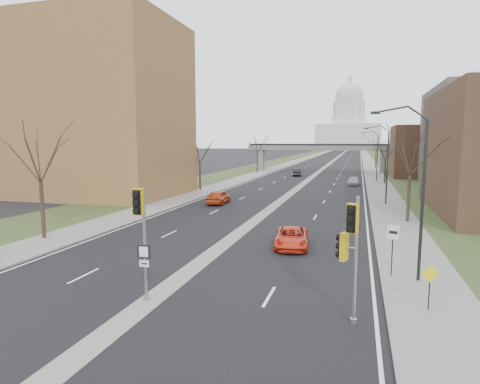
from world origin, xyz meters
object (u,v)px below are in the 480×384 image
at_px(signal_pole_right, 350,241).
at_px(car_right_near, 292,237).
at_px(car_left_far, 297,172).
at_px(speed_limit_sign, 393,241).
at_px(warning_sign, 430,281).
at_px(car_left_near, 219,197).
at_px(car_right_mid, 353,181).
at_px(signal_pole_median, 141,223).

relative_size(signal_pole_right, car_right_near, 1.08).
bearing_deg(car_left_far, car_right_near, 91.08).
bearing_deg(car_right_near, signal_pole_right, -77.19).
height_order(signal_pole_right, speed_limit_sign, signal_pole_right).
height_order(warning_sign, car_right_near, warning_sign).
distance_m(signal_pole_right, car_left_near, 30.99).
height_order(car_left_far, car_right_mid, car_left_far).
distance_m(signal_pole_median, car_left_near, 28.32).
height_order(car_right_near, car_right_mid, car_right_near).
relative_size(signal_pole_right, car_left_far, 1.11).
relative_size(signal_pole_median, car_right_near, 1.10).
bearing_deg(car_right_mid, car_left_near, -118.81).
height_order(speed_limit_sign, car_right_near, speed_limit_sign).
bearing_deg(warning_sign, speed_limit_sign, 81.80).
bearing_deg(car_left_near, signal_pole_median, 100.46).
bearing_deg(signal_pole_right, car_right_mid, 111.36).
xyz_separation_m(speed_limit_sign, car_right_mid, (-2.50, 45.06, -1.32)).
distance_m(car_left_near, car_left_far, 38.80).
height_order(signal_pole_median, signal_pole_right, signal_pole_median).
relative_size(signal_pole_right, car_left_near, 1.08).
bearing_deg(car_left_near, car_right_mid, -123.11).
relative_size(signal_pole_median, warning_sign, 2.67).
height_order(speed_limit_sign, car_left_far, speed_limit_sign).
height_order(signal_pole_median, car_right_near, signal_pole_median).
height_order(signal_pole_median, warning_sign, signal_pole_median).
bearing_deg(car_right_near, car_right_mid, 77.83).
height_order(warning_sign, car_right_mid, warning_sign).
distance_m(signal_pole_median, car_right_mid, 52.42).
xyz_separation_m(car_left_near, car_left_far, (3.21, 38.66, -0.05)).
height_order(signal_pole_median, car_right_mid, signal_pole_median).
bearing_deg(car_left_far, warning_sign, 96.21).
bearing_deg(car_left_far, car_right_mid, 120.89).
xyz_separation_m(warning_sign, car_right_near, (-7.14, 8.71, -0.72)).
bearing_deg(speed_limit_sign, car_left_near, 144.56).
height_order(signal_pole_right, car_right_near, signal_pole_right).
xyz_separation_m(signal_pole_median, signal_pole_right, (8.68, 0.42, -0.28)).
bearing_deg(speed_limit_sign, car_right_mid, 108.64).
xyz_separation_m(warning_sign, car_right_mid, (-3.65, 49.22, -0.74)).
xyz_separation_m(warning_sign, car_left_far, (-14.89, 63.69, -0.62)).
bearing_deg(car_left_near, signal_pole_right, 116.55).
bearing_deg(car_left_near, warning_sign, 123.62).
relative_size(warning_sign, car_left_far, 0.43).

